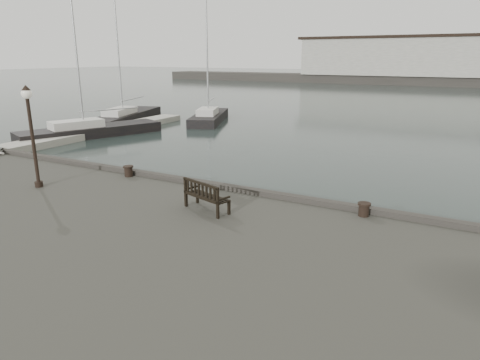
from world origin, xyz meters
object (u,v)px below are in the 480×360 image
Objects in this scene: bollard_left at (128,171)px; yacht_c at (92,133)px; lamp_post at (31,123)px; bench at (206,201)px; yacht_d at (209,119)px; bollard_right at (364,209)px; yacht_b at (126,118)px.

yacht_c reaches higher than bollard_left.
bench is at bearing 6.84° from lamp_post.
yacht_c is 1.25× the size of yacht_d.
yacht_b is at bearing 144.76° from bollard_right.
bollard_right is (4.39, 1.84, -0.09)m from bench.
lamp_post is at bearing -70.86° from yacht_b.
bench is 0.11× the size of yacht_b.
bollard_left is at bearing -87.22° from yacht_d.
yacht_c is at bearing -82.86° from yacht_b.
bollard_right is at bearing -52.75° from yacht_b.
lamp_post is 27.56m from yacht_d.
bench is 0.47× the size of lamp_post.
lamp_post is 19.70m from yacht_c.
yacht_b is at bearing 126.64° from lamp_post.
lamp_post is (-1.89, -2.65, 2.13)m from bollard_left.
yacht_c is 12.02m from yacht_d.
yacht_d is (-9.03, 25.78, -3.67)m from lamp_post.
yacht_c is at bearing 131.92° from lamp_post.
bench is 29.58m from yacht_d.
bench is at bearing -80.21° from yacht_d.
bollard_right is 0.03× the size of yacht_c.
yacht_d is at bearing 8.19° from yacht_b.
bench is 0.12× the size of yacht_c.
yacht_d reaches higher than bollard_left.
bollard_left is 25.62m from yacht_d.
yacht_c is at bearing -131.44° from yacht_d.
yacht_b reaches higher than bollard_left.
bollard_left is 3.90m from lamp_post.
yacht_c reaches higher than bollard_right.
yacht_d reaches higher than bollard_right.
lamp_post is (-11.14, -2.65, 2.14)m from bollard_right.
yacht_b is 1.32× the size of yacht_d.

